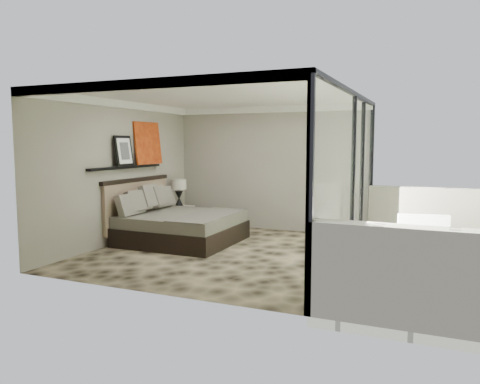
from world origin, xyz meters
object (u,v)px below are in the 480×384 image
at_px(bed, 177,224).
at_px(nightstand, 179,217).
at_px(table_lamp, 179,189).
at_px(lounger, 431,250).

bearing_deg(bed, nightstand, 119.37).
distance_m(nightstand, table_lamp, 0.64).
bearing_deg(table_lamp, bed, -60.81).
distance_m(bed, nightstand, 1.49).
xyz_separation_m(bed, table_lamp, (-0.75, 1.34, 0.57)).
bearing_deg(nightstand, table_lamp, 92.50).
relative_size(bed, nightstand, 3.94).
bearing_deg(lounger, nightstand, 157.53).
relative_size(nightstand, table_lamp, 0.88).
distance_m(bed, table_lamp, 1.64).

